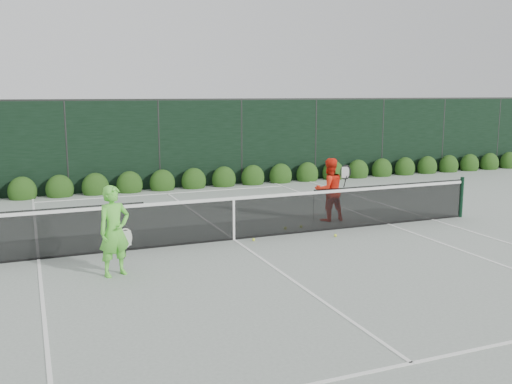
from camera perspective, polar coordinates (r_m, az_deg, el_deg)
name	(u,v)px	position (r m, az deg, el deg)	size (l,w,h in m)	color
ground	(234,240)	(12.85, -2.22, -4.80)	(80.00, 80.00, 0.00)	gray
tennis_net	(233,217)	(12.72, -2.34, -2.49)	(12.90, 0.10, 1.07)	black
player_woman	(114,231)	(10.52, -13.99, -3.80)	(0.70, 0.58, 1.65)	#61DB40
player_man	(329,190)	(14.71, 7.33, 0.24)	(0.90, 0.62, 1.62)	#FD2C15
court_lines	(234,240)	(12.85, -2.22, -4.77)	(11.03, 23.83, 0.01)	white
windscreen_fence	(285,193)	(10.08, 2.96, -0.09)	(32.00, 21.07, 3.06)	black
hedge_row	(162,183)	(19.55, -9.35, 0.87)	(31.66, 0.65, 0.94)	#183B10
tennis_balls	(294,232)	(13.42, 3.83, -4.03)	(1.95, 1.15, 0.07)	#D9ED34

